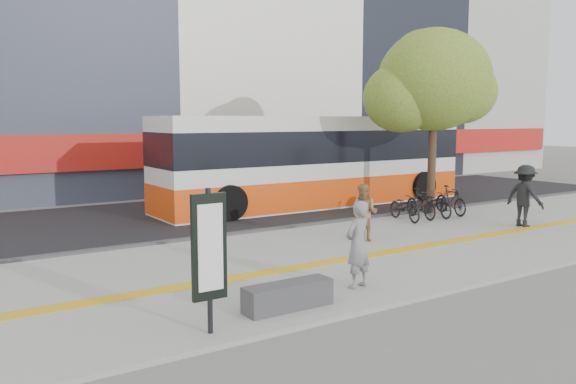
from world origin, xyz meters
TOP-DOWN VIEW (x-y plane):
  - ground at (0.00, 0.00)m, footprint 120.00×120.00m
  - sidewalk at (0.00, 1.50)m, footprint 40.00×7.00m
  - tactile_strip at (0.00, 1.00)m, footprint 40.00×0.45m
  - street at (0.00, 9.00)m, footprint 40.00×8.00m
  - curb at (0.00, 5.00)m, footprint 40.00×0.25m
  - bench at (-2.60, -1.20)m, footprint 1.60×0.45m
  - signboard at (-4.20, -1.51)m, footprint 0.55×0.10m
  - street_tree at (7.18, 4.82)m, footprint 4.40×3.80m
  - bus at (5.08, 8.50)m, footprint 12.49×2.96m
  - bicycle_row at (6.32, 4.00)m, footprint 2.97×1.75m
  - seated_woman at (-0.80, -0.88)m, footprint 0.68×0.52m
  - pedestrian_tan at (2.15, 2.35)m, footprint 0.84×0.91m
  - pedestrian_dark at (7.53, 1.30)m, footprint 0.71×1.21m

SIDE VIEW (x-z plane):
  - ground at x=0.00m, z-range 0.00..0.00m
  - street at x=0.00m, z-range 0.00..0.06m
  - sidewalk at x=0.00m, z-range 0.00..0.08m
  - curb at x=0.00m, z-range 0.00..0.14m
  - tactile_strip at x=0.00m, z-range 0.08..0.09m
  - bench at x=-2.60m, z-range 0.08..0.53m
  - bicycle_row at x=6.32m, z-range 0.05..1.03m
  - pedestrian_tan at x=2.15m, z-range 0.08..1.59m
  - seated_woman at x=-0.80m, z-range 0.08..1.76m
  - pedestrian_dark at x=7.53m, z-range 0.08..1.93m
  - signboard at x=-4.20m, z-range 0.27..2.47m
  - bus at x=5.08m, z-range -0.04..3.29m
  - street_tree at x=7.18m, z-range 1.36..7.67m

